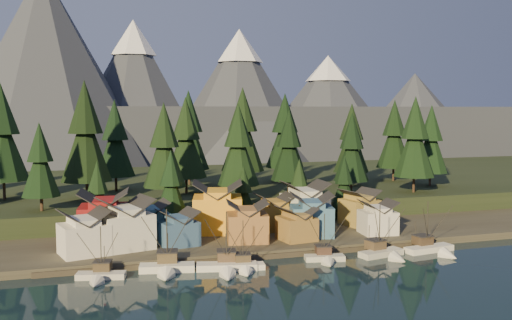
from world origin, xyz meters
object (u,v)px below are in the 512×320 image
object	(u,v)px
boat_3	(244,260)
boat_4	(326,251)
house_back_0	(104,215)
house_front_1	(125,222)
house_back_1	(150,220)
boat_6	(433,243)
house_front_0	(84,231)
boat_1	(167,259)
boat_0	(100,269)
boat_2	(227,260)
boat_5	(385,246)

from	to	relation	value
boat_3	boat_4	size ratio (longest dim) A/B	0.98
boat_3	house_back_0	world-z (taller)	house_back_0
house_front_1	house_back_1	bearing A→B (deg)	28.51
boat_6	house_front_0	bearing A→B (deg)	160.49
boat_1	boat_0	bearing A→B (deg)	-165.05
boat_1	boat_4	size ratio (longest dim) A/B	1.24
boat_3	boat_6	bearing A→B (deg)	9.04
boat_6	house_back_1	xyz separation A→B (m)	(-53.81, 21.39, 3.81)
boat_6	house_back_0	xyz separation A→B (m)	(-62.93, 22.66, 5.09)
boat_0	boat_2	bearing A→B (deg)	9.50
house_front_0	boat_2	bearing A→B (deg)	-44.70
house_front_0	boat_1	bearing A→B (deg)	-54.66
boat_1	house_back_0	bearing A→B (deg)	126.00
house_front_0	house_front_1	world-z (taller)	house_front_1
boat_4	boat_3	bearing A→B (deg)	-163.64
boat_3	house_back_1	bearing A→B (deg)	130.38
boat_0	house_back_0	size ratio (longest dim) A/B	0.91
boat_5	house_back_0	distance (m)	56.89
boat_4	boat_5	bearing A→B (deg)	10.06
house_back_1	house_back_0	bearing A→B (deg)	168.01
boat_0	house_front_0	world-z (taller)	house_front_0
boat_0	house_front_1	world-z (taller)	house_front_1
boat_1	boat_2	distance (m)	10.63
boat_6	house_front_1	distance (m)	61.60
house_back_0	boat_6	bearing A→B (deg)	-12.85
boat_4	house_front_0	xyz separation A→B (m)	(-43.65, 13.19, 3.97)
house_front_1	house_front_0	bearing A→B (deg)	-175.60
house_back_1	boat_4	bearing A→B (deg)	-38.61
boat_2	boat_4	bearing A→B (deg)	14.81
boat_0	boat_3	bearing A→B (deg)	9.25
boat_4	house_back_0	xyz separation A→B (m)	(-39.53, 22.19, 5.14)
boat_0	house_front_0	distance (m)	13.31
boat_0	boat_1	distance (m)	11.52
boat_4	house_front_0	bearing A→B (deg)	175.50
boat_2	house_front_1	bearing A→B (deg)	146.65
house_front_0	house_back_1	world-z (taller)	house_front_0
boat_0	boat_5	world-z (taller)	boat_5
boat_0	boat_5	xyz separation A→B (m)	(53.73, -1.22, 0.27)
boat_1	house_front_1	distance (m)	16.10
boat_2	boat_3	world-z (taller)	boat_2
boat_5	boat_6	bearing A→B (deg)	-12.35
boat_6	house_back_1	distance (m)	58.03
boat_5	house_back_1	distance (m)	48.01
boat_0	boat_5	distance (m)	53.75
boat_4	house_back_0	bearing A→B (deg)	163.00
boat_3	house_front_1	world-z (taller)	house_front_1
boat_6	house_back_0	distance (m)	67.08
boat_0	house_front_1	size ratio (longest dim) A/B	0.86
house_front_1	house_back_1	size ratio (longest dim) A/B	1.40
boat_2	boat_5	world-z (taller)	boat_2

